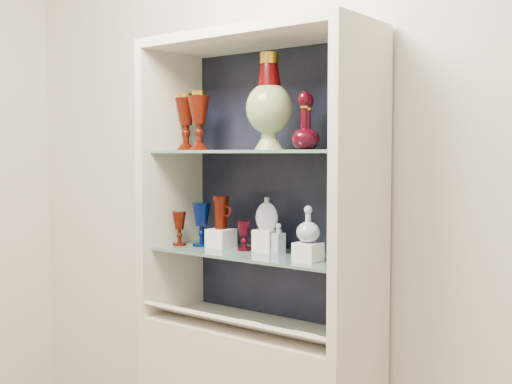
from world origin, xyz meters
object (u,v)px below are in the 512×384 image
Objects in this scene: flat_flask at (267,213)px; ruby_goblet_tall at (179,228)px; clear_square_bottle at (278,238)px; cobalt_goblet at (202,224)px; ruby_decanter_b at (307,120)px; enamel_urn at (269,102)px; clear_round_decanter at (308,225)px; pedestal_lamp_left at (186,122)px; lidded_bowl at (345,137)px; ruby_goblet_small at (244,236)px; pedestal_lamp_right at (199,121)px; ruby_pitcher at (221,213)px; ruby_decanter_a at (304,117)px; cameo_medallion at (369,216)px.

ruby_goblet_tall is at bearing 179.26° from flat_flask.
cobalt_goblet is at bearing -175.51° from clear_square_bottle.
clear_square_bottle is (-0.13, -0.01, -0.48)m from ruby_decanter_b.
enamel_urn is 0.73m from ruby_goblet_tall.
clear_round_decanter is at bearing -54.36° from ruby_decanter_b.
pedestal_lamp_left is 1.08× the size of ruby_decanter_b.
lidded_bowl reaches higher than flat_flask.
enamel_urn is at bearing 177.86° from lidded_bowl.
pedestal_lamp_left is at bearing 173.89° from clear_round_decanter.
cobalt_goblet is (0.12, -0.03, -0.45)m from pedestal_lamp_left.
cobalt_goblet is 0.10m from ruby_goblet_tall.
ruby_goblet_small is (-0.29, -0.03, -0.48)m from ruby_decanter_b.
pedestal_lamp_right is 1.90× the size of clear_round_decanter.
ruby_pitcher is 1.16× the size of clear_square_bottle.
pedestal_lamp_left is 1.04× the size of ruby_decanter_a.
clear_round_decanter is (0.68, -0.00, 0.06)m from ruby_goblet_tall.
enamel_urn is at bearing -133.24° from cameo_medallion.
clear_round_decanter is (0.02, -0.00, -0.41)m from ruby_decanter_a.
pedestal_lamp_right reaches higher than clear_square_bottle.
clear_square_bottle is (-0.17, 0.08, -0.48)m from ruby_decanter_a.
lidded_bowl is 0.55m from clear_square_bottle.
lidded_bowl reaches higher than ruby_pitcher.
pedestal_lamp_left is 0.82m from clear_round_decanter.
enamel_urn is at bearing -2.20° from pedestal_lamp_right.
clear_square_bottle is at bearing 4.49° from cobalt_goblet.
flat_flask reaches higher than cobalt_goblet.
cameo_medallion reaches higher than ruby_pitcher.
ruby_decanter_b is 0.49m from clear_square_bottle.
flat_flask is at bearing 178.57° from ruby_decanter_b.
enamel_urn is at bearing -8.04° from pedestal_lamp_left.
cobalt_goblet is (-0.02, 0.03, -0.45)m from pedestal_lamp_right.
pedestal_lamp_right is 0.62m from clear_square_bottle.
pedestal_lamp_left reaches higher than cameo_medallion.
ruby_decanter_a is at bearing 176.09° from lidded_bowl.
enamel_urn is at bearing -19.07° from ruby_goblet_small.
cameo_medallion reaches higher than clear_round_decanter.
pedestal_lamp_right is (0.13, -0.06, -0.00)m from pedestal_lamp_left.
pedestal_lamp_left is 1.69× the size of ruby_goblet_tall.
ruby_goblet_small is at bearing 11.99° from pedestal_lamp_right.
ruby_pitcher is (-0.13, 0.01, 0.09)m from ruby_goblet_small.
lidded_bowl is 0.84m from cobalt_goblet.
pedestal_lamp_right is at bearing 177.83° from lidded_bowl.
enamel_urn reaches higher than pedestal_lamp_right.
cobalt_goblet is 1.27× the size of ruby_goblet_tall.
cobalt_goblet is at bearing -176.82° from ruby_goblet_small.
ruby_goblet_tall is at bearing 179.70° from clear_round_decanter.
ruby_pitcher is (0.10, 0.02, 0.06)m from cobalt_goblet.
ruby_decanter_a is 0.52m from clear_square_bottle.
cobalt_goblet is 0.59m from clear_round_decanter.
cameo_medallion is at bearing 9.44° from cobalt_goblet.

